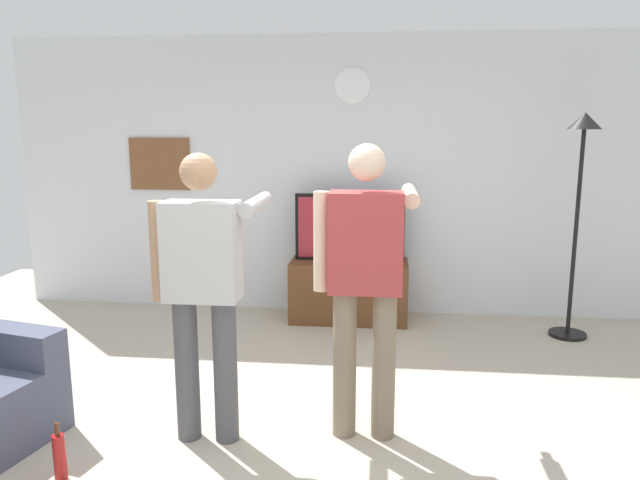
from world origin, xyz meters
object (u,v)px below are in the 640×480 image
at_px(floor_lamp, 580,179).
at_px(beverage_bottle, 60,457).
at_px(person_standing_nearer_lamp, 204,281).
at_px(tv_stand, 349,291).
at_px(person_standing_nearer_couch, 365,275).
at_px(wall_clock, 352,86).
at_px(framed_picture, 160,164).
at_px(television, 350,227).

distance_m(floor_lamp, beverage_bottle, 4.39).
xyz_separation_m(person_standing_nearer_lamp, beverage_bottle, (-0.65, -0.52, -0.84)).
xyz_separation_m(tv_stand, person_standing_nearer_couch, (0.22, -2.16, 0.71)).
distance_m(wall_clock, person_standing_nearer_couch, 2.74).
bearing_deg(framed_picture, beverage_bottle, -79.75).
height_order(tv_stand, person_standing_nearer_lamp, person_standing_nearer_lamp).
xyz_separation_m(wall_clock, beverage_bottle, (-1.36, -3.11, -2.08)).
bearing_deg(wall_clock, television, -90.00).
bearing_deg(framed_picture, person_standing_nearer_lamp, -64.86).
relative_size(floor_lamp, beverage_bottle, 6.03).
xyz_separation_m(television, person_standing_nearer_couch, (0.22, -2.21, 0.10)).
relative_size(tv_stand, person_standing_nearer_couch, 0.63).
bearing_deg(wall_clock, floor_lamp, -15.19).
relative_size(television, floor_lamp, 0.53).
distance_m(floor_lamp, person_standing_nearer_couch, 2.63).
bearing_deg(beverage_bottle, wall_clock, 66.35).
height_order(framed_picture, beverage_bottle, framed_picture).
distance_m(tv_stand, person_standing_nearer_lamp, 2.50).
bearing_deg(floor_lamp, framed_picture, 172.10).
relative_size(framed_picture, beverage_bottle, 1.91).
bearing_deg(person_standing_nearer_lamp, person_standing_nearer_couch, 8.55).
bearing_deg(tv_stand, floor_lamp, -7.09).
bearing_deg(framed_picture, person_standing_nearer_couch, -48.92).
height_order(television, floor_lamp, floor_lamp).
bearing_deg(wall_clock, beverage_bottle, -113.65).
bearing_deg(floor_lamp, wall_clock, 164.81).
distance_m(tv_stand, beverage_bottle, 3.13).
bearing_deg(beverage_bottle, person_standing_nearer_lamp, 38.24).
bearing_deg(person_standing_nearer_couch, beverage_bottle, -157.46).
xyz_separation_m(tv_stand, television, (0.00, 0.05, 0.61)).
distance_m(framed_picture, beverage_bottle, 3.43).
height_order(tv_stand, beverage_bottle, tv_stand).
relative_size(person_standing_nearer_lamp, person_standing_nearer_couch, 0.97).
xyz_separation_m(wall_clock, person_standing_nearer_couch, (0.22, -2.45, -1.21)).
distance_m(television, person_standing_nearer_couch, 2.22).
distance_m(person_standing_nearer_couch, beverage_bottle, 1.92).
height_order(person_standing_nearer_lamp, person_standing_nearer_couch, person_standing_nearer_couch).
bearing_deg(tv_stand, person_standing_nearer_couch, -84.24).
xyz_separation_m(wall_clock, framed_picture, (-1.92, 0.00, -0.74)).
relative_size(person_standing_nearer_couch, beverage_bottle, 5.40).
height_order(wall_clock, person_standing_nearer_lamp, wall_clock).
height_order(floor_lamp, person_standing_nearer_couch, floor_lamp).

